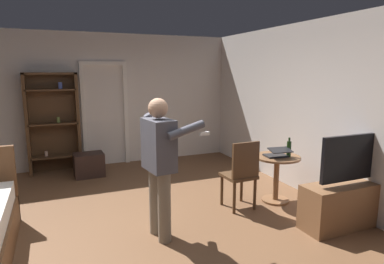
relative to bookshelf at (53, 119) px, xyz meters
name	(u,v)px	position (x,y,z in m)	size (l,w,h in m)	color
ground_plane	(128,235)	(0.74, -3.11, -1.04)	(7.20, 7.20, 0.00)	brown
wall_back	(91,101)	(0.74, 0.22, 0.31)	(6.10, 0.12, 2.69)	silver
wall_right	(328,112)	(3.73, -3.11, 0.31)	(0.12, 6.79, 2.69)	silver
doorway_frame	(105,107)	(1.00, 0.14, 0.19)	(0.93, 0.08, 2.13)	white
bookshelf	(53,119)	(0.00, 0.00, 0.00)	(0.95, 0.32, 1.92)	#4C331E
tv_flatscreen	(348,200)	(3.37, -3.92, -0.69)	(1.27, 0.40, 1.18)	brown
side_table	(277,171)	(3.03, -2.91, -0.56)	(0.68, 0.68, 0.70)	brown
laptop	(277,154)	(2.99, -2.95, -0.28)	(0.36, 0.37, 0.15)	black
bottle_on_table	(289,149)	(3.17, -2.99, -0.22)	(0.06, 0.06, 0.28)	#1A3310
wooden_chair	(242,172)	(2.39, -2.96, -0.49)	(0.44, 0.44, 0.99)	#4C331E
person_blue_shirt	(160,159)	(1.10, -3.29, -0.08)	(0.69, 0.61, 1.65)	gray
suitcase_dark	(89,165)	(0.56, -0.56, -0.82)	(0.53, 0.39, 0.44)	black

